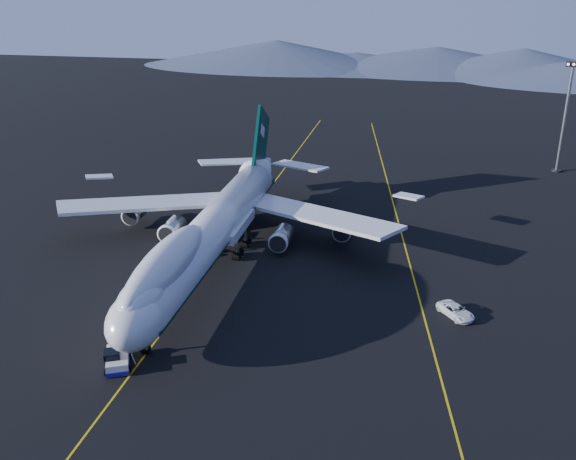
% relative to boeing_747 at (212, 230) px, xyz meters
% --- Properties ---
extents(ground, '(500.00, 500.00, 0.00)m').
position_rel_boeing_747_xyz_m(ground, '(-0.00, -0.03, -5.81)').
color(ground, black).
rests_on(ground, ground).
extents(taxiway_line_main, '(0.25, 220.00, 0.01)m').
position_rel_boeing_747_xyz_m(taxiway_line_main, '(-0.00, -0.03, -5.80)').
color(taxiway_line_main, gold).
rests_on(taxiway_line_main, ground).
extents(taxiway_line_side, '(28.08, 198.09, 0.01)m').
position_rel_boeing_747_xyz_m(taxiway_line_side, '(30.00, 9.97, -5.80)').
color(taxiway_line_side, gold).
rests_on(taxiway_line_side, ground).
extents(boeing_747, '(59.62, 72.43, 19.37)m').
position_rel_boeing_747_xyz_m(boeing_747, '(0.00, 0.00, 0.00)').
color(boeing_747, silver).
rests_on(boeing_747, ground).
extents(pushback_tug, '(4.54, 5.85, 2.28)m').
position_rel_boeing_747_xyz_m(pushback_tug, '(-2.22, -29.53, -5.10)').
color(pushback_tug, silver).
rests_on(pushback_tug, ground).
extents(service_van, '(5.57, 6.10, 1.58)m').
position_rel_boeing_747_xyz_m(service_van, '(36.99, -9.64, -5.02)').
color(service_van, white).
rests_on(service_van, ground).
extents(floodlight_mast, '(3.09, 2.31, 24.97)m').
position_rel_boeing_747_xyz_m(floodlight_mast, '(62.61, 65.32, 6.84)').
color(floodlight_mast, black).
rests_on(floodlight_mast, ground).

